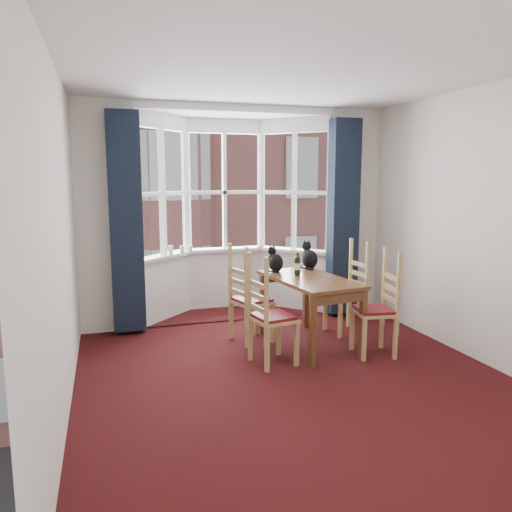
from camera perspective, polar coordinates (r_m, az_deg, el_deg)
name	(u,v)px	position (r m, az deg, el deg)	size (l,w,h in m)	color
floor	(302,386)	(4.73, 5.23, -14.53)	(4.50, 4.50, 0.00)	black
ceiling	(306,66)	(4.44, 5.77, 20.83)	(4.50, 4.50, 0.00)	white
wall_left	(59,242)	(4.06, -21.64, 1.49)	(4.50, 4.50, 0.00)	silver
wall_right	(492,227)	(5.45, 25.36, 3.00)	(4.50, 4.50, 0.00)	silver
wall_near	(496,287)	(2.47, 25.74, -3.22)	(4.00, 4.00, 0.00)	silver
wall_back_pier_left	(105,218)	(6.29, -16.82, 4.15)	(0.70, 0.12, 2.80)	silver
wall_back_pier_right	(352,213)	(7.10, 10.95, 4.87)	(0.70, 0.12, 2.80)	silver
bay_window	(229,213)	(6.99, -3.14, 4.96)	(2.76, 0.94, 2.80)	white
curtain_left	(126,223)	(6.11, -14.64, 3.65)	(0.38, 0.22, 2.60)	#151E30
curtain_right	(343,218)	(6.84, 9.93, 4.33)	(0.38, 0.22, 2.60)	#151E30
dining_table	(309,287)	(5.62, 6.12, -3.57)	(0.85, 1.38, 0.78)	brown
chair_left_near	(265,320)	(5.05, 1.08, -7.28)	(0.47, 0.49, 0.92)	tan
chair_left_far	(245,302)	(5.73, -1.27, -5.31)	(0.50, 0.51, 0.92)	tan
chair_right_near	(382,311)	(5.52, 14.22, -6.14)	(0.45, 0.47, 0.92)	tan
chair_right_far	(352,294)	(6.23, 10.87, -4.30)	(0.43, 0.45, 0.92)	tan
cat_left	(275,261)	(5.94, 2.24, -0.61)	(0.23, 0.27, 0.32)	black
cat_right	(309,258)	(6.16, 6.12, -0.18)	(0.21, 0.27, 0.35)	black
wine_bottle	(297,265)	(5.71, 4.74, -1.01)	(0.07, 0.07, 0.28)	black
candle_tall	(171,250)	(6.73, -9.73, 0.67)	(0.06, 0.06, 0.12)	white
candle_short	(182,250)	(6.79, -8.46, 0.70)	(0.06, 0.06, 0.10)	white
candle_extra	(191,249)	(6.82, -7.49, 0.75)	(0.05, 0.05, 0.10)	white
street	(132,288)	(37.15, -13.94, -3.60)	(80.00, 80.00, 0.00)	#333335
tenement_building	(153,186)	(18.11, -11.73, 7.84)	(18.40, 7.80, 15.20)	#A96157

